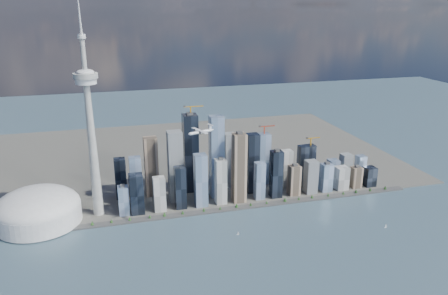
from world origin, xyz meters
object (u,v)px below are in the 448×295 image
object	(u,v)px
dome_stadium	(38,209)
sailboat_west	(238,234)
airplane	(201,131)
sailboat_east	(386,226)
needle_tower	(90,126)

from	to	relation	value
dome_stadium	sailboat_west	bearing A→B (deg)	-21.76
airplane	sailboat_east	bearing A→B (deg)	-33.66
airplane	needle_tower	bearing A→B (deg)	129.81
sailboat_west	sailboat_east	world-z (taller)	sailboat_east
sailboat_west	sailboat_east	xyz separation A→B (m)	(353.04, -60.76, 0.23)
sailboat_west	dome_stadium	bearing A→B (deg)	166.16
airplane	sailboat_east	size ratio (longest dim) A/B	6.59
dome_stadium	sailboat_west	world-z (taller)	dome_stadium
sailboat_west	airplane	bearing A→B (deg)	154.84
dome_stadium	sailboat_east	world-z (taller)	dome_stadium
needle_tower	sailboat_east	bearing A→B (deg)	-20.69
sailboat_west	sailboat_east	size ratio (longest dim) A/B	0.93
needle_tower	sailboat_west	distance (m)	434.04
dome_stadium	airplane	bearing A→B (deg)	-19.29
needle_tower	sailboat_west	size ratio (longest dim) A/B	60.70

